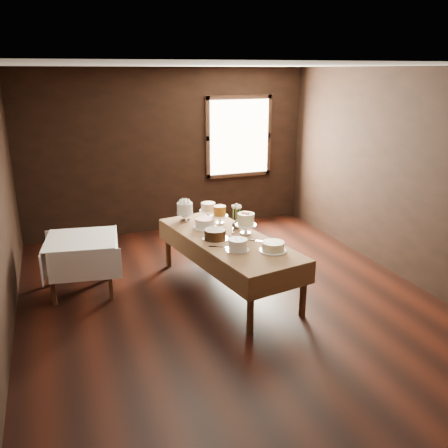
# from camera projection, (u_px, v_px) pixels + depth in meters

# --- Properties ---
(floor) EXTENTS (5.00, 6.00, 0.01)m
(floor) POSITION_uv_depth(u_px,v_px,m) (229.00, 301.00, 5.91)
(floor) COLOR black
(floor) RESTS_ON ground
(ceiling) EXTENTS (5.00, 6.00, 0.01)m
(ceiling) POSITION_uv_depth(u_px,v_px,m) (230.00, 65.00, 5.04)
(ceiling) COLOR beige
(ceiling) RESTS_ON wall_back
(wall_back) EXTENTS (5.00, 0.02, 2.80)m
(wall_back) POSITION_uv_depth(u_px,v_px,m) (168.00, 152.00, 8.15)
(wall_back) COLOR black
(wall_back) RESTS_ON ground
(wall_front) EXTENTS (5.00, 0.02, 2.80)m
(wall_front) POSITION_uv_depth(u_px,v_px,m) (410.00, 310.00, 2.80)
(wall_front) COLOR black
(wall_front) RESTS_ON ground
(wall_right) EXTENTS (0.02, 6.00, 2.80)m
(wall_right) POSITION_uv_depth(u_px,v_px,m) (405.00, 176.00, 6.29)
(wall_right) COLOR black
(wall_right) RESTS_ON ground
(window) EXTENTS (1.10, 0.05, 1.30)m
(window) POSITION_uv_depth(u_px,v_px,m) (239.00, 137.00, 8.46)
(window) COLOR #FFEABF
(window) RESTS_ON wall_back
(display_table) EXTENTS (1.32, 2.44, 0.72)m
(display_table) POSITION_uv_depth(u_px,v_px,m) (228.00, 241.00, 6.03)
(display_table) COLOR #3F2616
(display_table) RESTS_ON ground
(side_table) EXTENTS (0.98, 0.98, 0.73)m
(side_table) POSITION_uv_depth(u_px,v_px,m) (81.00, 245.00, 5.98)
(side_table) COLOR #3F2616
(side_table) RESTS_ON ground
(cake_meringue) EXTENTS (0.26, 0.26, 0.28)m
(cake_meringue) POSITION_uv_depth(u_px,v_px,m) (185.00, 213.00, 6.63)
(cake_meringue) COLOR silver
(cake_meringue) RESTS_ON display_table
(cake_speckled) EXTENTS (0.26, 0.26, 0.23)m
(cake_speckled) POSITION_uv_depth(u_px,v_px,m) (208.00, 211.00, 6.80)
(cake_speckled) COLOR white
(cake_speckled) RESTS_ON display_table
(cake_lattice) EXTENTS (0.32, 0.32, 0.12)m
(cake_lattice) POSITION_uv_depth(u_px,v_px,m) (205.00, 224.00, 6.37)
(cake_lattice) COLOR white
(cake_lattice) RESTS_ON display_table
(cake_caramel) EXTENTS (0.23, 0.23, 0.27)m
(cake_caramel) POSITION_uv_depth(u_px,v_px,m) (220.00, 216.00, 6.52)
(cake_caramel) COLOR white
(cake_caramel) RESTS_ON display_table
(cake_chocolate) EXTENTS (0.38, 0.38, 0.13)m
(cake_chocolate) POSITION_uv_depth(u_px,v_px,m) (215.00, 235.00, 5.94)
(cake_chocolate) COLOR silver
(cake_chocolate) RESTS_ON display_table
(cake_flowers) EXTENTS (0.28, 0.28, 0.29)m
(cake_flowers) POSITION_uv_depth(u_px,v_px,m) (246.00, 225.00, 6.12)
(cake_flowers) COLOR white
(cake_flowers) RESTS_ON display_table
(cake_swirl) EXTENTS (0.30, 0.30, 0.14)m
(cake_swirl) POSITION_uv_depth(u_px,v_px,m) (238.00, 245.00, 5.56)
(cake_swirl) COLOR silver
(cake_swirl) RESTS_ON display_table
(cake_cream) EXTENTS (0.37, 0.37, 0.11)m
(cake_cream) POSITION_uv_depth(u_px,v_px,m) (273.00, 247.00, 5.55)
(cake_cream) COLOR white
(cake_cream) RESTS_ON display_table
(cake_server_a) EXTENTS (0.24, 0.10, 0.01)m
(cake_server_a) POSITION_uv_depth(u_px,v_px,m) (243.00, 243.00, 5.82)
(cake_server_a) COLOR silver
(cake_server_a) RESTS_ON display_table
(cake_server_b) EXTENTS (0.21, 0.16, 0.01)m
(cake_server_b) POSITION_uv_depth(u_px,v_px,m) (262.00, 241.00, 5.88)
(cake_server_b) COLOR silver
(cake_server_b) RESTS_ON display_table
(cake_server_c) EXTENTS (0.04, 0.24, 0.01)m
(cake_server_c) POSITION_uv_depth(u_px,v_px,m) (213.00, 233.00, 6.16)
(cake_server_c) COLOR silver
(cake_server_c) RESTS_ON display_table
(cake_server_d) EXTENTS (0.12, 0.23, 0.01)m
(cake_server_d) POSITION_uv_depth(u_px,v_px,m) (233.00, 230.00, 6.30)
(cake_server_d) COLOR silver
(cake_server_d) RESTS_ON display_table
(cake_server_e) EXTENTS (0.22, 0.14, 0.01)m
(cake_server_e) POSITION_uv_depth(u_px,v_px,m) (222.00, 247.00, 5.69)
(cake_server_e) COLOR silver
(cake_server_e) RESTS_ON display_table
(flower_vase) EXTENTS (0.16, 0.16, 0.13)m
(flower_vase) POSITION_uv_depth(u_px,v_px,m) (236.00, 224.00, 6.34)
(flower_vase) COLOR #2D2823
(flower_vase) RESTS_ON display_table
(flower_bouquet) EXTENTS (0.14, 0.14, 0.20)m
(flower_bouquet) POSITION_uv_depth(u_px,v_px,m) (236.00, 211.00, 6.28)
(flower_bouquet) COLOR white
(flower_bouquet) RESTS_ON flower_vase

